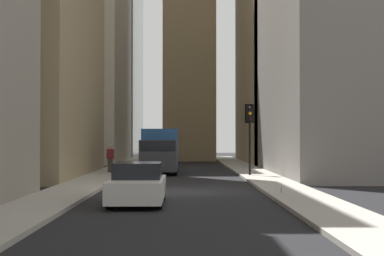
% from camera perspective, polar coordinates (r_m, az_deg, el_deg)
% --- Properties ---
extents(ground_plane, '(135.00, 135.00, 0.00)m').
position_cam_1_polar(ground_plane, '(25.18, -1.15, -6.11)').
color(ground_plane, black).
extents(sidewalk_right, '(90.00, 2.20, 0.14)m').
position_cam_1_polar(sidewalk_right, '(25.61, -11.32, -5.85)').
color(sidewalk_right, '#A8A399').
rests_on(sidewalk_right, ground_plane).
extents(sidewalk_left, '(90.00, 2.20, 0.14)m').
position_cam_1_polar(sidewalk_left, '(25.53, 9.05, -5.87)').
color(sidewalk_left, '#A8A399').
rests_on(sidewalk_left, ground_plane).
extents(building_right_far, '(14.74, 10.50, 30.52)m').
position_cam_1_polar(building_right_far, '(58.57, -11.52, 11.87)').
color(building_right_far, '#A8A091').
rests_on(building_right_far, ground_plane).
extents(delivery_truck, '(6.46, 2.25, 2.84)m').
position_cam_1_polar(delivery_truck, '(38.21, -3.08, -2.17)').
color(delivery_truck, '#285699').
rests_on(delivery_truck, ground_plane).
extents(sedan_white, '(4.30, 1.78, 1.42)m').
position_cam_1_polar(sedan_white, '(20.39, -5.22, -5.43)').
color(sedan_white, silver).
rests_on(sedan_white, ground_plane).
extents(traffic_light_midblock, '(0.43, 0.52, 4.09)m').
position_cam_1_polar(traffic_light_midblock, '(34.32, 5.55, 0.51)').
color(traffic_light_midblock, black).
rests_on(traffic_light_midblock, sidewalk_left).
extents(pedestrian, '(0.26, 0.44, 1.70)m').
position_cam_1_polar(pedestrian, '(37.38, -7.84, -2.80)').
color(pedestrian, '#473D33').
rests_on(pedestrian, sidewalk_right).
extents(discarded_bottle, '(0.07, 0.07, 0.27)m').
position_cam_1_polar(discarded_bottle, '(23.21, 8.58, -5.92)').
color(discarded_bottle, '#999EA3').
rests_on(discarded_bottle, sidewalk_left).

